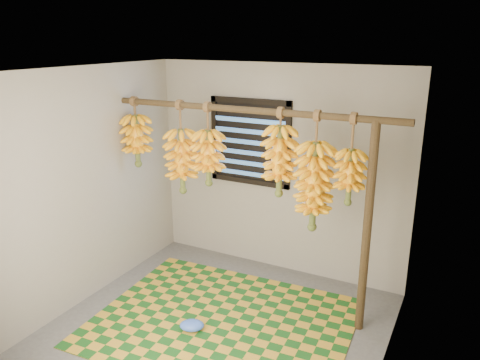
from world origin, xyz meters
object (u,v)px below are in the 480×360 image
Objects in this scene: woven_mat at (222,322)px; plastic_bag at (192,325)px; banana_bunch_c at (208,158)px; banana_bunch_e at (314,187)px; banana_bunch_b at (182,161)px; banana_bunch_f at (350,177)px; support_post at (367,231)px; banana_bunch_a at (137,140)px; banana_bunch_d at (280,161)px.

woven_mat is 0.31m from plastic_bag.
banana_bunch_c is 1.14m from banana_bunch_e.
woven_mat is 1.68m from banana_bunch_b.
support_post is at bearing 0.00° from banana_bunch_f.
banana_bunch_c is (-0.25, 0.77, 1.43)m from plastic_bag.
plastic_bag is 2.06m from banana_bunch_a.
plastic_bag is 1.66m from banana_bunch_b.
banana_bunch_c is at bearing 180.00° from support_post.
plastic_bag is 0.31× the size of banana_bunch_a.
support_post is at bearing 0.00° from banana_bunch_b.
support_post is 8.56× the size of plastic_bag.
banana_bunch_f is (-0.19, -0.00, 0.48)m from support_post.
banana_bunch_d is (0.53, 0.77, 1.49)m from plastic_bag.
banana_bunch_b and banana_bunch_f have the same top height.
banana_bunch_b is at bearing 0.00° from banana_bunch_a.
woven_mat is 1.59m from banana_bunch_e.
banana_bunch_f reaches higher than support_post.
banana_bunch_f is at bearing 32.78° from plastic_bag.
banana_bunch_d is (0.78, 0.00, 0.06)m from banana_bunch_c.
banana_bunch_f is at bearing -0.00° from banana_bunch_d.
banana_bunch_a is 0.77× the size of banana_bunch_b.
plastic_bag is 2.02m from banana_bunch_f.
banana_bunch_d is (1.11, 0.00, 0.14)m from banana_bunch_b.
banana_bunch_a is 0.68× the size of banana_bunch_e.
banana_bunch_e and banana_bunch_f have the same top height.
banana_bunch_a is at bearing -180.00° from banana_bunch_e.
banana_bunch_b is 1.78m from banana_bunch_f.
woven_mat is 2.45× the size of banana_bunch_b.
banana_bunch_d is (0.34, 0.53, 1.54)m from woven_mat.
banana_bunch_b is at bearing 145.36° from woven_mat.
plastic_bag is at bearing -138.67° from banana_bunch_e.
banana_bunch_f reaches higher than woven_mat.
banana_bunch_e is at bearing 180.00° from support_post.
banana_bunch_d is at bearing 180.00° from banana_bunch_f.
banana_bunch_e is at bearing 0.00° from banana_bunch_c.
support_post is at bearing 29.07° from plastic_bag.
banana_bunch_f is at bearing -0.00° from banana_bunch_b.
banana_bunch_f is (0.67, -0.00, -0.06)m from banana_bunch_d.
banana_bunch_e is (0.88, 0.77, 1.28)m from plastic_bag.
banana_bunch_a is 0.90× the size of banana_bunch_d.
support_post is 2.03× the size of banana_bunch_b.
banana_bunch_a is at bearing -180.00° from banana_bunch_b.
plastic_bag is 1.74m from banana_bunch_e.
banana_bunch_d reaches higher than support_post.
plastic_bag is at bearing -150.93° from support_post.
plastic_bag is 0.24× the size of banana_bunch_b.
banana_bunch_d and banana_bunch_e have the same top height.
support_post is at bearing 0.00° from banana_bunch_d.
banana_bunch_e is (1.13, 0.00, -0.14)m from banana_bunch_c.
banana_bunch_b is 0.34m from banana_bunch_c.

